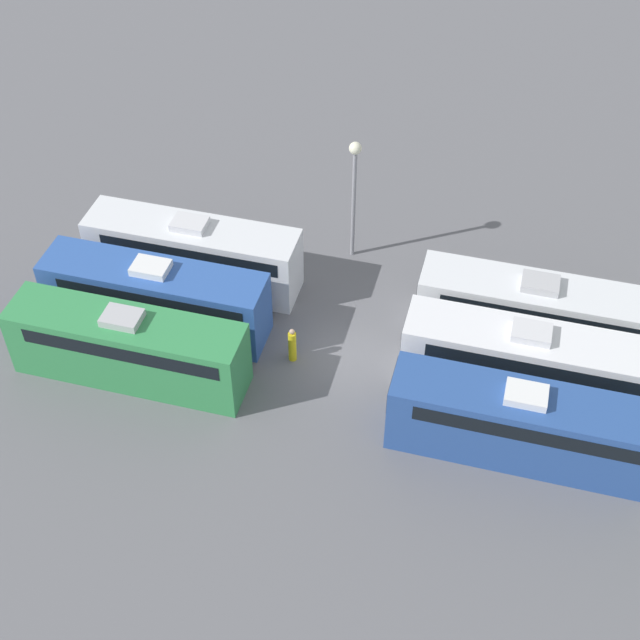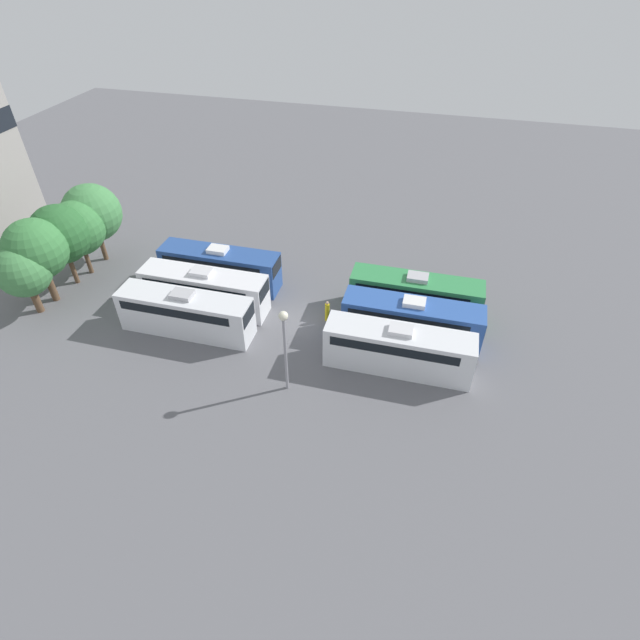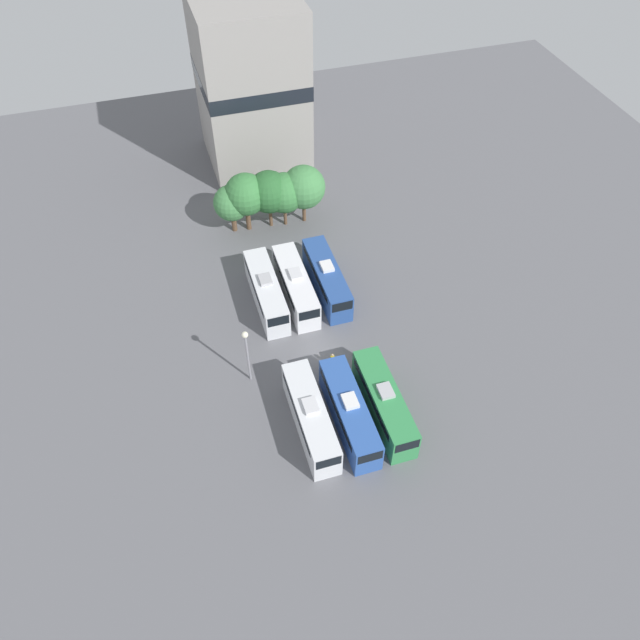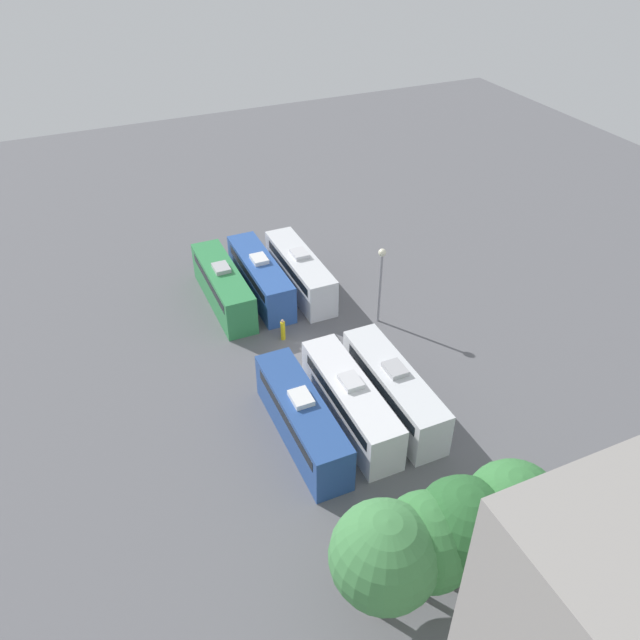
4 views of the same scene
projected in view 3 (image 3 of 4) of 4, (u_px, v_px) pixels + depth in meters
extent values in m
plane|color=slate|center=(319.00, 353.00, 60.52)|extent=(113.02, 113.02, 0.00)
cube|color=silver|center=(311.00, 418.00, 53.56)|extent=(2.43, 10.18, 3.25)
cube|color=black|center=(310.00, 409.00, 53.05)|extent=(2.47, 8.65, 0.72)
cube|color=black|center=(329.00, 463.00, 49.61)|extent=(2.14, 0.08, 1.14)
cube|color=silver|center=(311.00, 406.00, 52.23)|extent=(1.20, 1.60, 0.35)
cube|color=#2D56A8|center=(349.00, 413.00, 53.88)|extent=(2.43, 10.18, 3.25)
cube|color=black|center=(349.00, 405.00, 53.36)|extent=(2.47, 8.65, 0.72)
cube|color=black|center=(370.00, 457.00, 49.92)|extent=(2.14, 0.08, 1.14)
cube|color=white|center=(350.00, 401.00, 52.55)|extent=(1.20, 1.60, 0.35)
cube|color=#338C4C|center=(384.00, 403.00, 54.58)|extent=(2.43, 10.18, 3.25)
cube|color=black|center=(384.00, 395.00, 54.07)|extent=(2.47, 8.65, 0.72)
cube|color=black|center=(407.00, 446.00, 50.63)|extent=(2.14, 0.08, 1.14)
cube|color=#B2B2B7|center=(386.00, 391.00, 53.25)|extent=(1.20, 1.60, 0.35)
cube|color=silver|center=(266.00, 292.00, 63.90)|extent=(2.43, 10.18, 3.25)
cube|color=black|center=(265.00, 284.00, 63.38)|extent=(2.47, 8.65, 0.72)
cube|color=black|center=(278.00, 321.00, 59.94)|extent=(2.14, 0.08, 1.14)
cube|color=#B2B2B7|center=(265.00, 279.00, 62.57)|extent=(1.20, 1.60, 0.35)
cube|color=white|center=(296.00, 286.00, 64.46)|extent=(2.43, 10.18, 3.25)
cube|color=black|center=(295.00, 278.00, 63.94)|extent=(2.47, 8.65, 0.72)
cube|color=black|center=(309.00, 315.00, 60.50)|extent=(2.14, 0.08, 1.14)
cube|color=silver|center=(295.00, 274.00, 63.13)|extent=(1.20, 1.60, 0.35)
cube|color=#284C93|center=(327.00, 279.00, 65.21)|extent=(2.43, 10.18, 3.25)
cube|color=black|center=(326.00, 271.00, 64.70)|extent=(2.47, 8.65, 0.72)
cube|color=black|center=(342.00, 307.00, 61.26)|extent=(2.14, 0.08, 1.14)
cube|color=white|center=(327.00, 266.00, 63.88)|extent=(1.20, 1.60, 0.35)
cylinder|color=gold|center=(332.00, 361.00, 58.83)|extent=(0.36, 0.36, 1.58)
sphere|color=tan|center=(332.00, 355.00, 58.16)|extent=(0.24, 0.24, 0.24)
cylinder|color=gray|center=(248.00, 358.00, 56.19)|extent=(0.20, 0.20, 6.07)
sphere|color=#EAE5C6|center=(245.00, 335.00, 53.83)|extent=(0.60, 0.60, 0.60)
cylinder|color=brown|center=(234.00, 222.00, 72.30)|extent=(0.59, 0.59, 2.45)
sphere|color=#428447|center=(232.00, 203.00, 70.34)|extent=(4.12, 4.12, 4.12)
cylinder|color=brown|center=(248.00, 218.00, 72.23)|extent=(0.58, 0.58, 3.19)
sphere|color=#387A3D|center=(246.00, 194.00, 69.82)|extent=(4.80, 4.80, 4.80)
cylinder|color=brown|center=(271.00, 215.00, 72.68)|extent=(0.39, 0.39, 3.06)
sphere|color=#28602D|center=(269.00, 192.00, 70.30)|extent=(4.85, 4.85, 4.85)
cylinder|color=brown|center=(285.00, 214.00, 72.95)|extent=(0.38, 0.38, 2.82)
sphere|color=#387A3D|center=(284.00, 193.00, 70.71)|extent=(4.62, 4.62, 4.62)
cylinder|color=brown|center=(304.00, 210.00, 73.35)|extent=(0.43, 0.43, 2.98)
sphere|color=#428447|center=(304.00, 187.00, 70.96)|extent=(5.03, 5.03, 5.03)
cube|color=gray|center=(251.00, 84.00, 76.03)|extent=(12.16, 12.97, 20.43)
cube|color=black|center=(250.00, 76.00, 75.27)|extent=(12.22, 13.03, 1.80)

